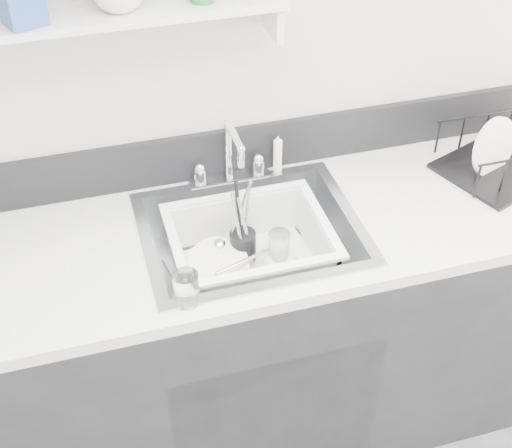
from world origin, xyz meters
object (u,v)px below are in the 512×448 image
object	(u,v)px
wash_tub	(250,252)
counter_run	(252,335)
sink	(251,252)
dish_rack	(506,150)

from	to	relation	value
wash_tub	counter_run	bearing A→B (deg)	57.11
sink	wash_tub	world-z (taller)	wash_tub
sink	dish_rack	xyz separation A→B (m)	(0.87, 0.08, 0.16)
counter_run	wash_tub	size ratio (longest dim) A/B	6.77
wash_tub	dish_rack	xyz separation A→B (m)	(0.88, 0.09, 0.15)
counter_run	sink	bearing A→B (deg)	0.00
counter_run	wash_tub	distance (m)	0.38
counter_run	dish_rack	world-z (taller)	dish_rack
wash_tub	dish_rack	distance (m)	0.90
sink	wash_tub	bearing A→B (deg)	-122.89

